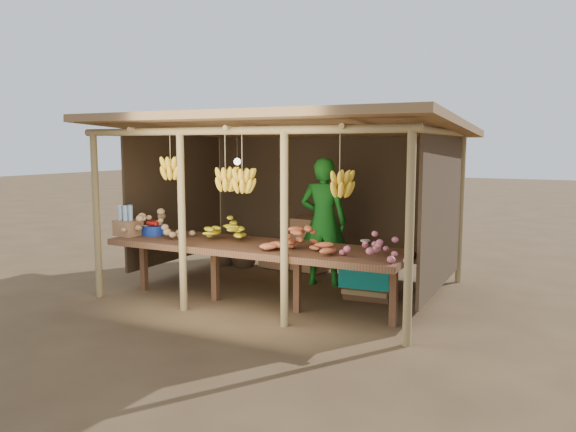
% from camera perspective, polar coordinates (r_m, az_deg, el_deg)
% --- Properties ---
extents(ground, '(60.00, 60.00, 0.00)m').
position_cam_1_polar(ground, '(8.06, 0.00, -7.42)').
color(ground, brown).
rests_on(ground, ground).
extents(stall_structure, '(4.70, 3.50, 2.43)m').
position_cam_1_polar(stall_structure, '(7.71, -0.02, 6.30)').
color(stall_structure, '#9A7F4F').
rests_on(stall_structure, ground).
extents(counter, '(3.90, 1.05, 0.80)m').
position_cam_1_polar(counter, '(7.08, -3.43, -3.36)').
color(counter, brown).
rests_on(counter, ground).
extents(potato_heap, '(0.92, 0.58, 0.36)m').
position_cam_1_polar(potato_heap, '(7.81, -13.38, -0.76)').
color(potato_heap, tan).
rests_on(potato_heap, counter).
extents(sweet_potato_heap, '(0.98, 0.75, 0.35)m').
position_cam_1_polar(sweet_potato_heap, '(6.62, 1.73, -2.01)').
color(sweet_potato_heap, '#C55D32').
rests_on(sweet_potato_heap, counter).
extents(onion_heap, '(0.94, 0.73, 0.36)m').
position_cam_1_polar(onion_heap, '(6.23, 9.07, -2.65)').
color(onion_heap, '#C05D6C').
rests_on(onion_heap, counter).
extents(banana_pile, '(0.73, 0.61, 0.35)m').
position_cam_1_polar(banana_pile, '(7.33, -6.26, -1.17)').
color(banana_pile, yellow).
rests_on(banana_pile, counter).
extents(tomato_basin, '(0.37, 0.37, 0.19)m').
position_cam_1_polar(tomato_basin, '(8.02, -13.38, -1.29)').
color(tomato_basin, navy).
rests_on(tomato_basin, counter).
extents(bottle_box, '(0.37, 0.31, 0.42)m').
position_cam_1_polar(bottle_box, '(8.02, -15.96, -0.77)').
color(bottle_box, '#966643').
rests_on(bottle_box, counter).
extents(vendor, '(0.75, 0.57, 1.87)m').
position_cam_1_polar(vendor, '(8.16, 3.63, -0.58)').
color(vendor, '#19711C').
rests_on(vendor, ground).
extents(tarp_crate, '(0.71, 0.62, 0.80)m').
position_cam_1_polar(tarp_crate, '(7.64, 8.34, -5.77)').
color(tarp_crate, brown).
rests_on(tarp_crate, ground).
extents(carton_stack, '(1.18, 0.51, 0.85)m').
position_cam_1_polar(carton_stack, '(9.18, 1.21, -3.23)').
color(carton_stack, '#966643').
rests_on(carton_stack, ground).
extents(burlap_sacks, '(0.84, 0.44, 0.60)m').
position_cam_1_polar(burlap_sacks, '(9.61, -5.56, -3.49)').
color(burlap_sacks, '#43311F').
rests_on(burlap_sacks, ground).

